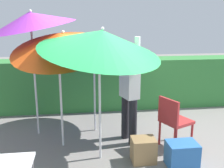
{
  "coord_description": "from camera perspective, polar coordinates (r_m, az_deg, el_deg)",
  "views": [
    {
      "loc": [
        -0.54,
        -3.8,
        2.14
      ],
      "look_at": [
        0.0,
        0.3,
        1.1
      ],
      "focal_mm": 41.26,
      "sensor_mm": 36.0,
      "label": 1
    }
  ],
  "objects": [
    {
      "name": "umbrella_navy",
      "position": [
        4.8,
        -4.03,
        7.7
      ],
      "size": [
        1.96,
        1.96,
        1.83
      ],
      "color": "silver",
      "rests_on": "ground_plane"
    },
    {
      "name": "chair_plastic",
      "position": [
        4.48,
        13.44,
        -7.62
      ],
      "size": [
        0.58,
        0.58,
        0.89
      ],
      "color": "#B72D2D",
      "rests_on": "ground_plane"
    },
    {
      "name": "umbrella_rainbow",
      "position": [
        4.79,
        -17.57,
        13.32
      ],
      "size": [
        1.58,
        1.55,
        2.45
      ],
      "color": "silver",
      "rests_on": "ground_plane"
    },
    {
      "name": "umbrella_yellow",
      "position": [
        4.2,
        -11.3,
        9.17
      ],
      "size": [
        1.68,
        1.63,
        2.24
      ],
      "color": "silver",
      "rests_on": "ground_plane"
    },
    {
      "name": "ground_plane",
      "position": [
        4.39,
        0.53,
        -15.03
      ],
      "size": [
        24.0,
        24.0,
        0.0
      ],
      "primitive_type": "plane",
      "color": "gray"
    },
    {
      "name": "person_vendor",
      "position": [
        4.47,
        3.88,
        -1.57
      ],
      "size": [
        0.32,
        0.55,
        1.88
      ],
      "color": "black",
      "rests_on": "ground_plane"
    },
    {
      "name": "cooler_box",
      "position": [
        4.11,
        15.22,
        -14.79
      ],
      "size": [
        0.45,
        0.34,
        0.37
      ],
      "primitive_type": "cube",
      "color": "#2D6BB7",
      "rests_on": "ground_plane"
    },
    {
      "name": "crate_cardboard",
      "position": [
        4.11,
        6.97,
        -14.3
      ],
      "size": [
        0.36,
        0.3,
        0.38
      ],
      "primitive_type": "cube",
      "color": "#9E7A4C",
      "rests_on": "ground_plane"
    },
    {
      "name": "umbrella_orange",
      "position": [
        3.73,
        -2.48,
        9.46
      ],
      "size": [
        1.85,
        1.82,
        2.25
      ],
      "color": "silver",
      "rests_on": "ground_plane"
    },
    {
      "name": "hedge_row",
      "position": [
        6.33,
        -2.4,
        0.06
      ],
      "size": [
        8.0,
        0.7,
        1.21
      ],
      "primitive_type": "cube",
      "color": "#38843D",
      "rests_on": "ground_plane"
    }
  ]
}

